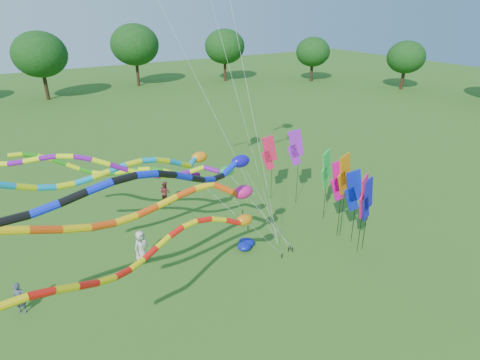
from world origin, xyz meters
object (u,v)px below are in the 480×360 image
person_c (165,193)px  blue_nylon_heap (249,245)px  tube_kite_orange (138,209)px  person_a (141,246)px  person_b (19,298)px  tube_kite_red (179,242)px

person_c → blue_nylon_heap: bearing=167.1°
tube_kite_orange → person_c: size_ratio=10.36×
blue_nylon_heap → person_a: size_ratio=0.69×
blue_nylon_heap → person_b: size_ratio=0.81×
blue_nylon_heap → person_a: 5.87m
tube_kite_red → blue_nylon_heap: tube_kite_red is taller
tube_kite_red → person_c: size_ratio=7.58×
tube_kite_red → person_b: 8.21m
tube_kite_red → person_c: 12.34m
tube_kite_red → person_a: tube_kite_red is taller
tube_kite_red → blue_nylon_heap: bearing=16.9°
tube_kite_orange → person_b: 7.44m
tube_kite_orange → person_b: (-4.71, 3.38, -4.66)m
tube_kite_orange → blue_nylon_heap: bearing=13.4°
person_a → tube_kite_red: bearing=-113.0°
blue_nylon_heap → person_b: (-11.35, 1.02, 0.58)m
tube_kite_red → tube_kite_orange: tube_kite_orange is taller
person_a → person_b: (-5.86, -0.95, -0.14)m
tube_kite_orange → person_a: bearing=68.9°
blue_nylon_heap → person_b: bearing=174.9°
tube_kite_red → person_b: tube_kite_red is taller
person_b → person_c: (9.48, 6.59, 0.04)m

